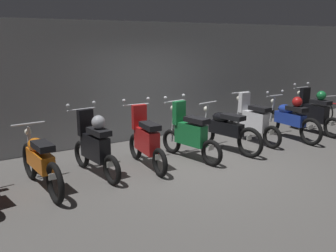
# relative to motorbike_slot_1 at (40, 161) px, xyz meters

# --- Properties ---
(ground_plane) EXTENTS (80.00, 80.00, 0.00)m
(ground_plane) POSITION_rel_motorbike_slot_1_xyz_m (3.01, -0.48, -0.49)
(ground_plane) COLOR #565451
(back_wall) EXTENTS (16.02, 0.30, 2.83)m
(back_wall) POSITION_rel_motorbike_slot_1_xyz_m (3.01, 2.13, 0.93)
(back_wall) COLOR gray
(back_wall) RESTS_ON ground
(motorbike_slot_1) EXTENTS (0.56, 1.95, 1.03)m
(motorbike_slot_1) POSITION_rel_motorbike_slot_1_xyz_m (0.00, 0.00, 0.00)
(motorbike_slot_1) COLOR black
(motorbike_slot_1) RESTS_ON ground
(motorbike_slot_2) EXTENTS (0.59, 1.68, 1.29)m
(motorbike_slot_2) POSITION_rel_motorbike_slot_1_xyz_m (1.00, 0.16, 0.08)
(motorbike_slot_2) COLOR black
(motorbike_slot_2) RESTS_ON ground
(motorbike_slot_3) EXTENTS (0.59, 1.68, 1.29)m
(motorbike_slot_3) POSITION_rel_motorbike_slot_1_xyz_m (2.01, 0.08, 0.04)
(motorbike_slot_3) COLOR black
(motorbike_slot_3) RESTS_ON ground
(motorbike_slot_4) EXTENTS (0.58, 1.67, 1.29)m
(motorbike_slot_4) POSITION_rel_motorbike_slot_1_xyz_m (3.00, 0.03, 0.04)
(motorbike_slot_4) COLOR black
(motorbike_slot_4) RESTS_ON ground
(motorbike_slot_5) EXTENTS (0.58, 1.94, 1.03)m
(motorbike_slot_5) POSITION_rel_motorbike_slot_1_xyz_m (4.01, 0.09, 0.00)
(motorbike_slot_5) COLOR black
(motorbike_slot_5) RESTS_ON ground
(motorbike_slot_6) EXTENTS (0.56, 1.68, 1.18)m
(motorbike_slot_6) POSITION_rel_motorbike_slot_1_xyz_m (5.01, 0.27, 0.03)
(motorbike_slot_6) COLOR black
(motorbike_slot_6) RESTS_ON ground
(motorbike_slot_7) EXTENTS (0.59, 1.95, 1.15)m
(motorbike_slot_7) POSITION_rel_motorbike_slot_1_xyz_m (6.01, 0.02, 0.04)
(motorbike_slot_7) COLOR black
(motorbike_slot_7) RESTS_ON ground
(motorbike_slot_8) EXTENTS (0.59, 1.68, 1.29)m
(motorbike_slot_8) POSITION_rel_motorbike_slot_1_xyz_m (7.02, 0.09, 0.08)
(motorbike_slot_8) COLOR black
(motorbike_slot_8) RESTS_ON ground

